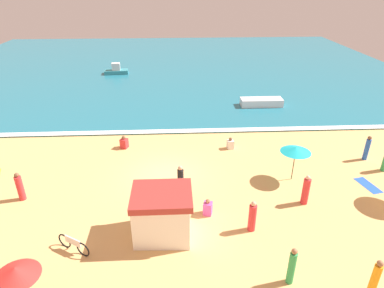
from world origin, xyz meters
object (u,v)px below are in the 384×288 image
Objects in this scene: beachgoer_8 at (208,208)px; beachgoer_2 at (306,191)px; beachgoer_3 at (181,181)px; beachgoer_5 at (367,148)px; beach_umbrella_0 at (296,150)px; beachgoer_4 at (374,280)px; small_boat_1 at (261,102)px; beachgoer_7 at (20,187)px; small_boat_0 at (116,70)px; parked_bicycle at (73,244)px; beachgoer_10 at (252,217)px; beachgoer_1 at (292,267)px; beach_umbrella_5 at (16,272)px; lifeguard_cabana at (162,214)px; beachgoer_9 at (124,143)px; beachgoer_0 at (230,144)px.

beachgoer_2 is at bearing 7.05° from beachgoer_8.
beachgoer_5 is (12.26, 3.23, -0.01)m from beachgoer_3.
beach_umbrella_0 is 1.17× the size of beachgoer_4.
beachgoer_2 reaches higher than small_boat_1.
small_boat_0 is at bearing 87.23° from beachgoer_7.
beachgoer_10 is at bearing 6.80° from parked_bicycle.
beachgoer_2 is 5.29m from beachgoer_8.
beachgoer_1 is 0.99× the size of beachgoer_3.
small_boat_0 is at bearing 92.73° from beach_umbrella_5.
beachgoer_2 is (-0.09, -2.36, -1.19)m from beach_umbrella_0.
beachgoer_7 reaches higher than beachgoer_10.
parked_bicycle is 0.92× the size of beachgoer_2.
beach_umbrella_0 reaches higher than beach_umbrella_5.
lifeguard_cabana is 8.35m from beachgoer_7.
beachgoer_3 is 4.59m from beachgoer_10.
beachgoer_2 is 30.29m from small_boat_0.
beachgoer_7 is (-2.80, 6.78, -1.00)m from beach_umbrella_5.
beachgoer_2 is 0.92× the size of beachgoer_4.
small_boat_0 is (-14.32, 32.80, -0.39)m from beachgoer_4.
beach_umbrella_0 is 0.97× the size of beach_umbrella_5.
small_boat_0 is (-19.63, 22.41, -0.31)m from beachgoer_5.
beach_umbrella_5 reaches higher than beachgoer_9.
beach_umbrella_5 reaches higher than beachgoer_10.
beachgoer_4 is 0.49× the size of small_boat_1.
lifeguard_cabana is 1.60× the size of beachgoer_5.
beachgoer_7 is (-3.82, 4.04, 0.40)m from parked_bicycle.
beachgoer_8 reaches higher than beachgoer_0.
beachgoer_0 is at bearing 52.22° from beach_umbrella_5.
beachgoer_5 is (5.61, 2.12, -1.17)m from beach_umbrella_0.
beachgoer_5 is (18.08, 10.13, -0.96)m from beach_umbrella_5.
beachgoer_0 is 0.45× the size of beachgoer_4.
beachgoer_4 is 2.02× the size of beachgoer_9.
beachgoer_0 reaches higher than small_boat_1.
beachgoer_5 reaches higher than beachgoer_9.
beachgoer_1 is 0.93× the size of beachgoer_4.
beachgoer_5 is 11.17m from small_boat_1.
beachgoer_7 is at bearing 169.80° from beachgoer_8.
beachgoer_4 is at bearing -86.13° from beachgoer_2.
parked_bicycle is at bearing -46.59° from beachgoer_7.
beach_umbrella_5 is (-4.92, -3.63, 0.59)m from lifeguard_cabana.
beachgoer_2 is (2.39, 5.04, -0.03)m from beachgoer_1.
beachgoer_10 is at bearing -43.96° from beachgoer_3.
beachgoer_5 is 1.86× the size of beachgoer_8.
beachgoer_1 reaches higher than beachgoer_7.
small_boat_1 is at bearing 63.05° from beachgoer_0.
beachgoer_2 is at bearing -92.24° from beach_umbrella_0.
beachgoer_5 is 1.03× the size of beachgoer_10.
lifeguard_cabana is 1.63× the size of beachgoer_7.
beachgoer_2 is 7.25m from beachgoer_5.
beachgoer_1 is (8.96, -2.15, 0.45)m from parked_bicycle.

